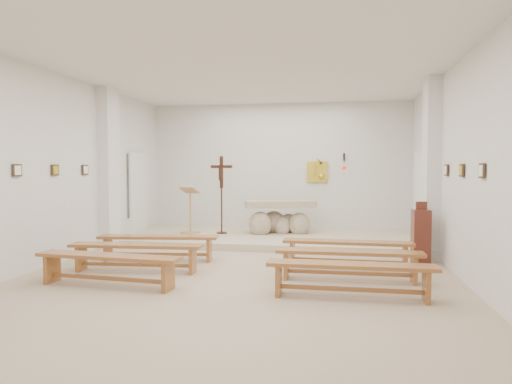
% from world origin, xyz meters
% --- Properties ---
extents(ground, '(7.00, 10.00, 0.00)m').
position_xyz_m(ground, '(0.00, 0.00, 0.00)').
color(ground, tan).
rests_on(ground, ground).
extents(wall_left, '(0.02, 10.00, 3.50)m').
position_xyz_m(wall_left, '(-3.49, 0.00, 1.75)').
color(wall_left, white).
rests_on(wall_left, ground).
extents(wall_right, '(0.02, 10.00, 3.50)m').
position_xyz_m(wall_right, '(3.49, 0.00, 1.75)').
color(wall_right, white).
rests_on(wall_right, ground).
extents(wall_back, '(7.00, 0.02, 3.50)m').
position_xyz_m(wall_back, '(0.00, 4.99, 1.75)').
color(wall_back, white).
rests_on(wall_back, ground).
extents(ceiling, '(7.00, 10.00, 0.02)m').
position_xyz_m(ceiling, '(0.00, 0.00, 3.49)').
color(ceiling, silver).
rests_on(ceiling, wall_back).
extents(sanctuary_platform, '(6.98, 3.00, 0.15)m').
position_xyz_m(sanctuary_platform, '(0.00, 3.50, 0.07)').
color(sanctuary_platform, '#C6B498').
rests_on(sanctuary_platform, ground).
extents(pilaster_left, '(0.26, 0.55, 3.50)m').
position_xyz_m(pilaster_left, '(-3.37, 2.00, 1.75)').
color(pilaster_left, white).
rests_on(pilaster_left, ground).
extents(pilaster_right, '(0.26, 0.55, 3.50)m').
position_xyz_m(pilaster_right, '(3.37, 2.00, 1.75)').
color(pilaster_right, white).
rests_on(pilaster_right, ground).
extents(gold_wall_relief, '(0.55, 0.04, 0.55)m').
position_xyz_m(gold_wall_relief, '(1.05, 4.96, 1.65)').
color(gold_wall_relief, gold).
rests_on(gold_wall_relief, wall_back).
extents(sanctuary_lamp, '(0.11, 0.36, 0.44)m').
position_xyz_m(sanctuary_lamp, '(1.75, 4.71, 1.81)').
color(sanctuary_lamp, black).
rests_on(sanctuary_lamp, wall_back).
extents(station_frame_left_front, '(0.03, 0.20, 0.20)m').
position_xyz_m(station_frame_left_front, '(-3.47, -0.80, 1.72)').
color(station_frame_left_front, '#382718').
rests_on(station_frame_left_front, wall_left).
extents(station_frame_left_mid, '(0.03, 0.20, 0.20)m').
position_xyz_m(station_frame_left_mid, '(-3.47, 0.20, 1.72)').
color(station_frame_left_mid, '#382718').
rests_on(station_frame_left_mid, wall_left).
extents(station_frame_left_rear, '(0.03, 0.20, 0.20)m').
position_xyz_m(station_frame_left_rear, '(-3.47, 1.20, 1.72)').
color(station_frame_left_rear, '#382718').
rests_on(station_frame_left_rear, wall_left).
extents(station_frame_right_front, '(0.03, 0.20, 0.20)m').
position_xyz_m(station_frame_right_front, '(3.47, -0.80, 1.72)').
color(station_frame_right_front, '#382718').
rests_on(station_frame_right_front, wall_right).
extents(station_frame_right_mid, '(0.03, 0.20, 0.20)m').
position_xyz_m(station_frame_right_mid, '(3.47, 0.20, 1.72)').
color(station_frame_right_mid, '#382718').
rests_on(station_frame_right_mid, wall_right).
extents(station_frame_right_rear, '(0.03, 0.20, 0.20)m').
position_xyz_m(station_frame_right_rear, '(3.47, 1.20, 1.72)').
color(station_frame_right_rear, '#382718').
rests_on(station_frame_right_rear, wall_right).
extents(radiator_left, '(0.10, 0.85, 0.52)m').
position_xyz_m(radiator_left, '(-3.43, 2.70, 0.27)').
color(radiator_left, silver).
rests_on(radiator_left, ground).
extents(radiator_right, '(0.10, 0.85, 0.52)m').
position_xyz_m(radiator_right, '(3.43, 2.70, 0.27)').
color(radiator_right, silver).
rests_on(radiator_right, ground).
extents(altar, '(1.82, 1.08, 0.88)m').
position_xyz_m(altar, '(0.18, 3.83, 0.49)').
color(altar, beige).
rests_on(altar, sanctuary_platform).
extents(lectern, '(0.49, 0.44, 1.18)m').
position_xyz_m(lectern, '(-1.98, 3.39, 0.73)').
color(lectern, tan).
rests_on(lectern, sanctuary_platform).
extents(crucifix_stand, '(0.57, 0.25, 1.90)m').
position_xyz_m(crucifix_stand, '(-1.21, 3.50, 1.25)').
color(crucifix_stand, '#381B11').
rests_on(crucifix_stand, sanctuary_platform).
extents(potted_plant, '(0.58, 0.58, 0.49)m').
position_xyz_m(potted_plant, '(-0.41, 3.91, 0.39)').
color(potted_plant, '#2A5A24').
rests_on(potted_plant, sanctuary_platform).
extents(donation_pedestal, '(0.32, 0.32, 1.14)m').
position_xyz_m(donation_pedestal, '(3.10, 1.43, 0.50)').
color(donation_pedestal, '#5C281A').
rests_on(donation_pedestal, ground).
extents(bench_left_front, '(2.28, 0.64, 0.48)m').
position_xyz_m(bench_left_front, '(-1.76, 0.81, 0.36)').
color(bench_left_front, '#A66930').
rests_on(bench_left_front, ground).
extents(bench_right_front, '(2.26, 0.41, 0.48)m').
position_xyz_m(bench_right_front, '(1.76, 0.81, 0.36)').
color(bench_right_front, '#A66930').
rests_on(bench_right_front, ground).
extents(bench_left_second, '(2.27, 0.52, 0.48)m').
position_xyz_m(bench_left_second, '(-1.76, -0.15, 0.36)').
color(bench_left_second, '#A66930').
rests_on(bench_left_second, ground).
extents(bench_right_second, '(2.26, 0.37, 0.48)m').
position_xyz_m(bench_right_second, '(1.76, -0.15, 0.36)').
color(bench_right_second, '#A66930').
rests_on(bench_right_second, ground).
extents(bench_left_third, '(2.28, 0.55, 0.48)m').
position_xyz_m(bench_left_third, '(-1.76, -1.12, 0.36)').
color(bench_left_third, '#A66930').
rests_on(bench_left_third, ground).
extents(bench_right_third, '(2.25, 0.36, 0.48)m').
position_xyz_m(bench_right_third, '(1.76, -1.12, 0.36)').
color(bench_right_third, '#A66930').
rests_on(bench_right_third, ground).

